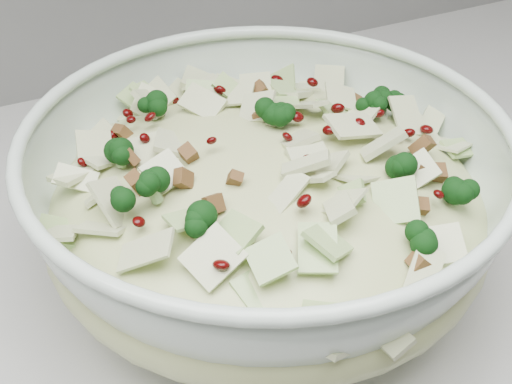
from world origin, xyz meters
The scene contains 2 objects.
mixing_bowl centered at (-0.51, 1.60, 0.97)m, with size 0.37×0.37×0.14m.
salad centered at (-0.51, 1.60, 1.00)m, with size 0.35×0.35×0.14m.
Camera 1 is at (-0.69, 1.23, 1.30)m, focal length 50.00 mm.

